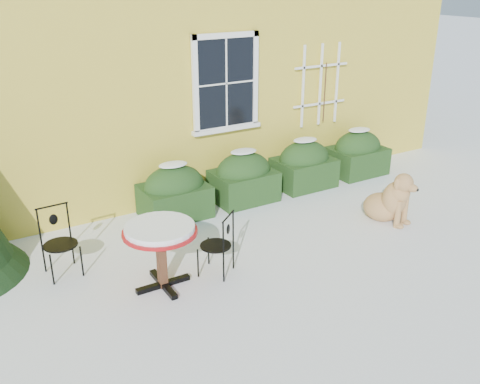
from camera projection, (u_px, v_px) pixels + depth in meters
ground at (280, 282)px, 6.85m from camera, size 80.00×80.00×0.00m
hedge_row at (275, 171)px, 9.50m from camera, size 4.95×0.80×0.91m
bistro_table at (160, 236)px, 6.49m from camera, size 0.92×0.92×0.85m
patio_chair_near at (218, 244)px, 6.90m from camera, size 0.53×0.53×0.86m
patio_chair_far at (59, 242)px, 6.90m from camera, size 0.44×0.44×0.92m
dog at (390, 201)px, 8.40m from camera, size 0.67×0.99×0.88m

